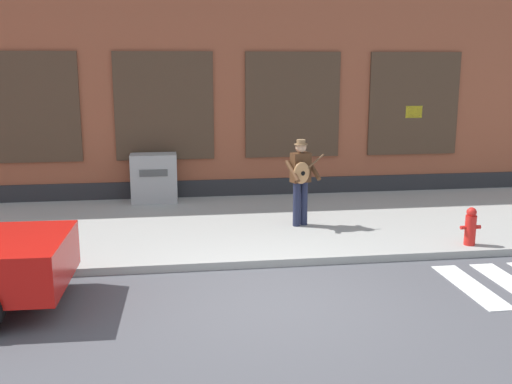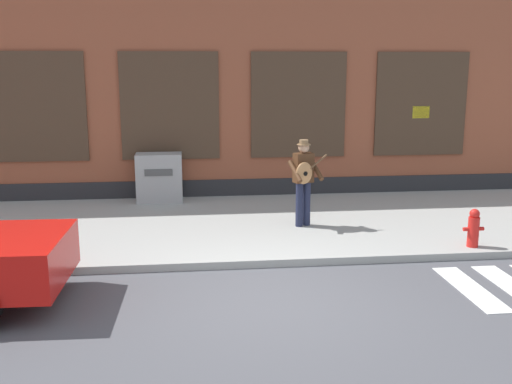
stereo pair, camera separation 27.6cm
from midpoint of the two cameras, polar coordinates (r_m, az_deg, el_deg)
ground_plane at (r=8.81m, az=0.94°, el=-10.34°), size 160.00×160.00×0.00m
sidewalk at (r=12.54m, az=-1.94°, el=-3.14°), size 28.00×5.11×0.13m
building_backdrop at (r=16.63m, az=-3.75°, el=11.30°), size 28.00×4.06×6.28m
busker at (r=12.02m, az=3.64°, el=1.41°), size 0.78×0.66×1.76m
utility_box at (r=14.40m, az=-10.22°, el=1.31°), size 1.08×0.60×1.16m
fire_hydrant at (r=11.49m, az=19.11°, el=-3.13°), size 0.38×0.20×0.70m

